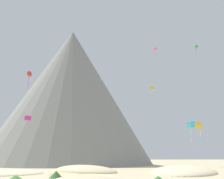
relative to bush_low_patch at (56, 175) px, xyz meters
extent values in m
ellipsoid|color=beige|center=(23.81, 12.71, -0.55)|extent=(20.53, 27.66, 2.80)
ellipsoid|color=beige|center=(3.42, 16.85, -0.55)|extent=(19.12, 20.57, 2.79)
cone|color=#386633|center=(0.00, 0.00, 0.00)|extent=(2.54, 2.54, 1.09)
cone|color=#568442|center=(-5.73, -0.95, -0.26)|extent=(2.75, 2.75, 0.57)
cone|color=gray|center=(-5.56, 64.17, 27.90)|extent=(80.79, 80.79, 56.89)
cone|color=gray|center=(-11.16, 66.77, 21.55)|extent=(25.67, 25.67, 44.19)
cube|color=#33BCDB|center=(29.44, 21.57, 9.88)|extent=(1.88, 1.81, 0.92)
cube|color=#33BCDB|center=(29.44, 21.57, 10.69)|extent=(1.88, 1.81, 0.92)
cylinder|color=white|center=(29.20, 21.57, 7.82)|extent=(0.18, 0.26, 3.51)
cube|color=green|center=(33.55, 24.36, 32.30)|extent=(0.94, 0.97, 0.47)
cube|color=green|center=(33.55, 24.36, 32.69)|extent=(0.94, 0.97, 0.47)
cylinder|color=green|center=(33.40, 24.36, 30.89)|extent=(0.32, 0.26, 2.50)
cube|color=pink|center=(25.00, 38.38, 37.32)|extent=(1.35, 1.34, 0.54)
cube|color=pink|center=(25.00, 38.38, 37.82)|extent=(1.35, 1.34, 0.54)
cylinder|color=pink|center=(24.93, 38.38, 36.07)|extent=(0.29, 0.20, 2.02)
cube|color=yellow|center=(25.54, 47.28, 25.98)|extent=(1.47, 1.46, 0.50)
cube|color=yellow|center=(25.54, 47.28, 26.54)|extent=(1.47, 1.46, 0.50)
cylinder|color=yellow|center=(25.28, 47.28, 23.68)|extent=(0.13, 0.36, 4.12)
cone|color=gold|center=(28.31, 13.98, 9.18)|extent=(1.76, 0.60, 1.74)
cylinder|color=white|center=(28.60, 13.98, 7.48)|extent=(0.29, 0.17, 1.68)
cone|color=red|center=(-11.09, 21.08, 22.72)|extent=(1.15, 1.13, 1.39)
cylinder|color=red|center=(-11.19, 21.08, 20.54)|extent=(0.24, 0.52, 2.95)
cube|color=#D1339E|center=(-8.36, 12.68, 10.10)|extent=(1.36, 1.36, 0.46)
cube|color=#D1339E|center=(-8.36, 12.68, 10.60)|extent=(1.36, 1.36, 0.46)
camera|label=1|loc=(6.40, -41.71, 2.80)|focal=41.43mm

